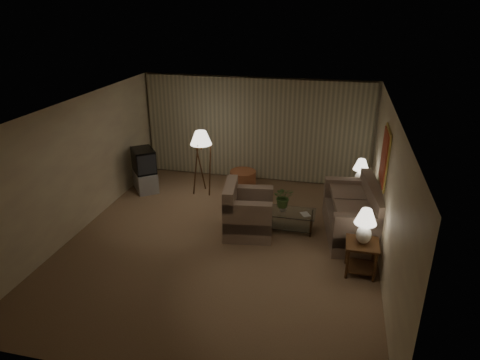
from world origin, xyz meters
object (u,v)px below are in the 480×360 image
Objects in this scene: sofa at (352,215)px; table_lamp_far at (361,170)px; ottoman at (243,179)px; side_table_near at (361,252)px; tv_cabinet at (146,180)px; side_table_far at (358,192)px; crt_tv at (144,160)px; vase at (283,208)px; table_lamp_near at (365,223)px; floor_lamp at (202,161)px; coffee_table at (290,218)px; armchair at (249,214)px.

table_lamp_far is (0.15, 1.25, 0.53)m from sofa.
side_table_near is at bearing -48.36° from ottoman.
ottoman is (2.37, 0.71, -0.03)m from tv_cabinet.
side_table_far is 0.72× the size of crt_tv.
ottoman is at bearing 131.64° from side_table_near.
table_lamp_far is 3.91× the size of vase.
vase is (3.65, -1.22, -0.30)m from crt_tv.
vase is at bearing 33.88° from tv_cabinet.
tv_cabinet is (-5.20, 2.47, -0.73)m from table_lamp_near.
side_table_near is 0.99× the size of table_lamp_far.
floor_lamp is at bearing 148.02° from vase.
side_table_far is 1.95m from coffee_table.
table_lamp_far is at bearing 53.79° from crt_tv.
tv_cabinet is at bearing 161.48° from vase.
table_lamp_near is 5.76m from crt_tv.
vase is (-1.55, -1.35, -0.47)m from table_lamp_far.
vase is at bearing 141.07° from table_lamp_near.
crt_tv is at bearing 161.48° from vase.
table_lamp_far is at bearing 53.79° from tv_cabinet.
vase is (-1.55, 1.25, 0.08)m from side_table_near.
tv_cabinet is (-5.05, 1.12, -0.18)m from sofa.
sofa is 1.36m from side_table_near.
armchair is 2.10× the size of table_lamp_far.
table_lamp_far is at bearing 41.10° from vase.
crt_tv is at bearing -178.61° from table_lamp_far.
sofa is at bearing 39.86° from tv_cabinet.
table_lamp_near is at bearing -1.48° from sofa.
tv_cabinet is 1.58m from floor_lamp.
side_table_far is at bearing -61.05° from armchair.
side_table_near is 5.77m from crt_tv.
crt_tv is (-5.20, 2.47, -0.19)m from table_lamp_near.
side_table_near is (2.21, -0.94, -0.01)m from armchair.
crt_tv is at bearing -110.36° from sofa.
floor_lamp is at bearing 179.75° from table_lamp_far.
coffee_table is at bearing 0.00° from vase.
ottoman is at bearing 168.29° from table_lamp_far.
side_table_near reaches higher than coffee_table.
side_table_near is 1.88m from coffee_table.
crt_tv is at bearing -163.21° from ottoman.
sofa reaches higher than vase.
side_table_far is at bearing 53.79° from tv_cabinet.
sofa is 3.67× the size of side_table_far.
floor_lamp reaches higher than side_table_near.
sofa is 1.26m from coffee_table.
tv_cabinet is at bearing -178.61° from side_table_far.
coffee_table is 0.65× the size of floor_lamp.
floor_lamp is at bearing 57.98° from tv_cabinet.
coffee_table is (-1.40, 1.25, -0.14)m from side_table_near.
armchair is at bearing -143.07° from side_table_far.
table_lamp_near is 0.71× the size of tv_cabinet.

